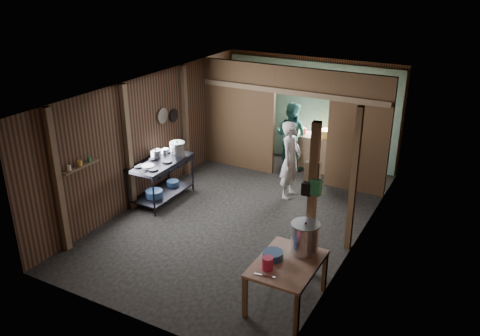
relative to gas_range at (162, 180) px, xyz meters
The scene contains 43 objects.
floor 1.94m from the gas_range, ahead, with size 4.50×7.00×0.00m, color black.
ceiling 2.87m from the gas_range, ahead, with size 4.50×7.00×0.00m, color #2B2B2B.
wall_back 4.24m from the gas_range, 63.09° to the left, with size 4.50×0.00×2.60m, color brown.
wall_front 3.89m from the gas_range, 60.30° to the right, with size 4.50×0.00×2.60m, color brown.
wall_left 0.95m from the gas_range, 151.07° to the left, with size 0.00×7.00×2.60m, color brown.
wall_right 4.22m from the gas_range, ahead, with size 0.00×7.00×2.60m, color brown.
partition_left 2.61m from the gas_range, 77.00° to the left, with size 1.85×0.10×2.60m, color #513A20.
partition_right 4.30m from the gas_range, 34.84° to the left, with size 1.35×0.10×2.60m, color #513A20.
partition_header 3.71m from the gas_range, 48.46° to the left, with size 1.30×0.10×0.60m, color #513A20.
turquoise_panel 4.18m from the gas_range, 62.71° to the left, with size 4.40×0.06×2.50m, color #73A9A7.
back_counter 3.83m from the gas_range, 55.35° to the left, with size 1.20×0.50×0.85m, color #7A6547.
wall_clock 4.43m from the gas_range, 59.42° to the left, with size 0.20×0.20×0.03m, color white.
post_left_a 2.56m from the gas_range, 97.14° to the right, with size 0.10×0.12×2.60m, color #7A6547.
post_left_b 1.08m from the gas_range, 116.74° to the right, with size 0.10×0.12×2.60m, color #7A6547.
post_left_c 1.67m from the gas_range, 102.06° to the left, with size 0.10×0.12×2.60m, color #7A6547.
post_right 4.15m from the gas_range, ahead, with size 0.10×0.12×2.60m, color #7A6547.
post_free 3.98m from the gas_range, 16.37° to the right, with size 0.12×0.12×2.60m, color #7A6547.
cross_beam 3.41m from the gas_range, 51.39° to the left, with size 4.40×0.12×0.12m, color #7A6547.
pan_lid_big 1.39m from the gas_range, 118.63° to the left, with size 0.34×0.34×0.03m, color gray.
pan_lid_small 1.53m from the gas_range, 108.19° to the left, with size 0.30×0.30×0.03m, color black.
wall_shelf 2.14m from the gas_range, 98.11° to the right, with size 0.14×0.80×0.03m, color #7A6547.
jar_white 2.39m from the gas_range, 97.17° to the right, with size 0.07×0.07×0.10m, color white.
jar_yellow 2.17m from the gas_range, 98.11° to the right, with size 0.08×0.08×0.10m, color gold.
jar_green 1.98m from the gas_range, 99.15° to the right, with size 0.06×0.06×0.10m, color #278C54.
bag_white 4.04m from the gas_range, 15.43° to the right, with size 0.22×0.15×0.32m, color white.
bag_green 4.14m from the gas_range, 16.91° to the right, with size 0.16×0.12×0.24m, color #278C54.
bag_black 4.00m from the gas_range, 17.81° to the right, with size 0.14×0.10×0.20m, color black.
gas_range is the anchor object (origin of this frame).
prep_table 4.19m from the gas_range, 27.67° to the right, with size 0.87×1.20×0.71m, color tan, non-canonical shape.
stove_pot_large 0.73m from the gas_range, 66.53° to the left, with size 0.33×0.33×0.33m, color #B8B8C0, non-canonical shape.
stove_pot_med 0.56m from the gas_range, 154.19° to the left, with size 0.23×0.23×0.20m, color #B8B8C0, non-canonical shape.
stove_saucepan 0.66m from the gas_range, 113.28° to the left, with size 0.17×0.17×0.11m, color #B8B8C0.
frying_pan 0.62m from the gas_range, 90.00° to the right, with size 0.27×0.49×0.06m, color gray, non-canonical shape.
blue_tub_front 0.34m from the gas_range, 90.00° to the right, with size 0.36×0.36×0.15m, color navy.
blue_tub_back 0.44m from the gas_range, 90.00° to the left, with size 0.26×0.26×0.11m, color navy.
stock_pot 4.16m from the gas_range, 22.37° to the right, with size 0.43×0.43×0.50m, color #B8B8C0, non-canonical shape.
wash_basin 4.01m from the gas_range, 29.25° to the right, with size 0.30×0.30×0.11m, color navy.
pink_bucket 4.20m from the gas_range, 32.35° to the right, with size 0.16×0.16×0.19m, color #DC2753.
knife 4.31m from the gas_range, 33.91° to the right, with size 0.30×0.04×0.01m, color #B8B8C0.
yellow_tub 4.05m from the gas_range, 51.71° to the left, with size 0.33×0.33×0.18m, color gold.
red_cup 3.73m from the gas_range, 58.59° to the left, with size 0.12×0.12×0.14m, color red.
cook 2.76m from the gas_range, 31.91° to the left, with size 0.61×0.40×1.68m, color beige.
worker_back 3.41m from the gas_range, 60.17° to the left, with size 0.80×0.62×1.64m, color #266664.
Camera 1 is at (4.12, -7.83, 4.75)m, focal length 37.26 mm.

